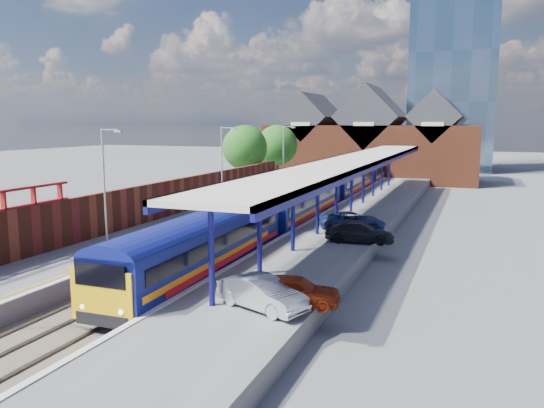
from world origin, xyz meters
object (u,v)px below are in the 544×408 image
(lamp_post_b, at_px, (106,178))
(lamp_post_c, at_px, (223,161))
(lamp_post_d, at_px, (284,152))
(train, at_px, (328,189))
(platform_sign, at_px, (247,185))
(parked_car_blue, at_px, (352,221))
(parked_car_silver, at_px, (262,293))
(parked_car_red, at_px, (294,290))
(parked_car_dark, at_px, (359,232))

(lamp_post_b, bearing_deg, lamp_post_c, 90.00)
(lamp_post_c, xyz_separation_m, lamp_post_d, (0.00, 16.00, 0.00))
(train, relative_size, lamp_post_b, 9.42)
(train, relative_size, platform_sign, 26.38)
(parked_car_blue, bearing_deg, parked_car_silver, 160.65)
(train, relative_size, parked_car_red, 17.78)
(lamp_post_d, height_order, platform_sign, lamp_post_d)
(parked_car_red, relative_size, parked_car_dark, 0.88)
(parked_car_red, distance_m, parked_car_dark, 12.40)
(parked_car_blue, bearing_deg, lamp_post_c, 42.82)
(train, bearing_deg, lamp_post_d, 129.28)
(train, xyz_separation_m, lamp_post_d, (-7.86, 9.60, 2.87))
(lamp_post_c, bearing_deg, parked_car_red, -57.64)
(lamp_post_d, bearing_deg, lamp_post_c, -90.00)
(parked_car_dark, bearing_deg, lamp_post_d, 22.91)
(train, xyz_separation_m, platform_sign, (-6.49, -4.40, 0.57))
(lamp_post_d, distance_m, parked_car_blue, 26.60)
(platform_sign, relative_size, parked_car_red, 0.67)
(train, distance_m, parked_car_silver, 30.56)
(lamp_post_b, bearing_deg, parked_car_red, -25.24)
(lamp_post_b, relative_size, parked_car_dark, 1.66)
(parked_car_red, bearing_deg, lamp_post_c, 21.19)
(parked_car_silver, bearing_deg, parked_car_dark, 16.42)
(lamp_post_d, distance_m, parked_car_red, 41.55)
(train, xyz_separation_m, lamp_post_c, (-7.86, -6.40, 2.87))
(train, distance_m, platform_sign, 7.86)
(train, bearing_deg, parked_car_blue, -67.86)
(parked_car_red, xyz_separation_m, parked_car_dark, (0.03, 12.40, -0.02))
(lamp_post_d, relative_size, parked_car_dark, 1.66)
(train, distance_m, parked_car_blue, 14.29)
(platform_sign, height_order, parked_car_dark, platform_sign)
(parked_car_silver, bearing_deg, lamp_post_d, 39.76)
(lamp_post_b, xyz_separation_m, parked_car_red, (14.45, -6.81, -3.36))
(parked_car_blue, bearing_deg, platform_sign, 33.47)
(parked_car_blue, bearing_deg, train, 2.25)
(train, height_order, lamp_post_c, lamp_post_c)
(parked_car_red, height_order, parked_car_blue, parked_car_red)
(parked_car_silver, bearing_deg, platform_sign, 46.22)
(parked_car_red, xyz_separation_m, parked_car_silver, (-1.06, -0.84, 0.02))
(lamp_post_b, distance_m, lamp_post_d, 32.00)
(lamp_post_c, xyz_separation_m, platform_sign, (1.36, 2.00, -2.30))
(parked_car_blue, bearing_deg, parked_car_dark, 179.24)
(lamp_post_d, height_order, parked_car_red, lamp_post_d)
(lamp_post_d, height_order, parked_car_silver, lamp_post_d)
(parked_car_red, bearing_deg, platform_sign, 16.65)
(parked_car_blue, bearing_deg, lamp_post_b, 104.82)
(lamp_post_b, relative_size, parked_car_silver, 1.78)
(train, distance_m, lamp_post_b, 23.91)
(lamp_post_b, height_order, lamp_post_d, same)
(lamp_post_c, height_order, parked_car_blue, lamp_post_c)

